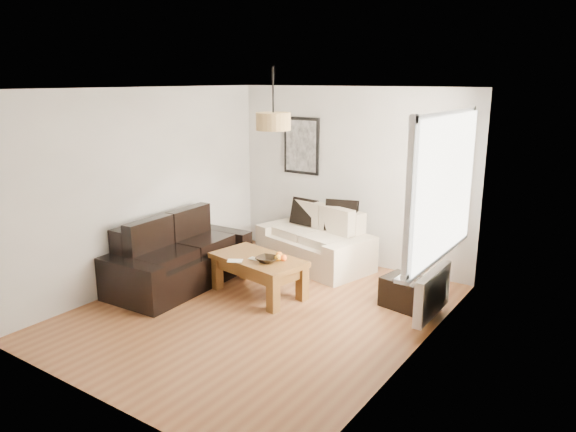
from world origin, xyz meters
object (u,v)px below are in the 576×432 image
Objects in this scene: sofa_leather at (180,253)px; coffee_table at (258,276)px; loveseat_cream at (315,238)px; ottoman at (410,294)px.

sofa_leather reaches higher than coffee_table.
coffee_table is (-0.01, -1.36, -0.17)m from loveseat_cream.
coffee_table is at bearing -77.59° from sofa_leather.
loveseat_cream is 2.59× the size of ottoman.
loveseat_cream is 0.84× the size of sofa_leather.
coffee_table is 1.91m from ottoman.
sofa_leather is at bearing -161.37° from ottoman.
loveseat_cream reaches higher than coffee_table.
ottoman is at bearing -6.76° from loveseat_cream.
sofa_leather is 1.64× the size of coffee_table.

